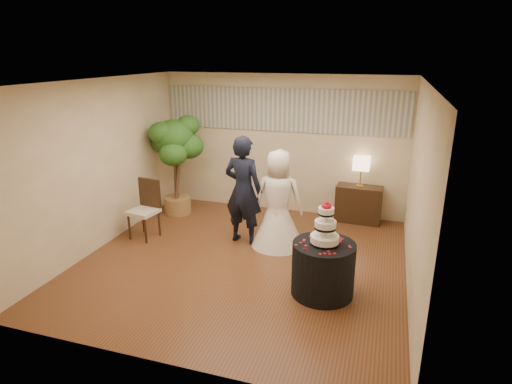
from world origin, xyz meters
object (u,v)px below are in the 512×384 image
(table_lamp, at_px, (361,172))
(wedding_cake, at_px, (326,223))
(groom, at_px, (243,190))
(side_chair, at_px, (143,210))
(console, at_px, (358,204))
(cake_table, at_px, (323,269))
(ficus_tree, at_px, (175,165))
(bride, at_px, (278,199))

(table_lamp, bearing_deg, wedding_cake, -94.92)
(groom, height_order, table_lamp, groom)
(wedding_cake, height_order, side_chair, wedding_cake)
(groom, distance_m, console, 2.48)
(cake_table, bearing_deg, wedding_cake, 0.00)
(groom, bearing_deg, console, -130.98)
(table_lamp, distance_m, ficus_tree, 3.66)
(console, xyz_separation_m, table_lamp, (0.00, 0.00, 0.65))
(bride, xyz_separation_m, wedding_cake, (0.99, -1.34, 0.21))
(table_lamp, height_order, side_chair, table_lamp)
(wedding_cake, xyz_separation_m, console, (0.25, 2.86, -0.69))
(wedding_cake, bearing_deg, cake_table, 0.00)
(groom, relative_size, bride, 1.12)
(cake_table, height_order, ficus_tree, ficus_tree)
(wedding_cake, height_order, console, wedding_cake)
(bride, relative_size, table_lamp, 2.91)
(bride, relative_size, ficus_tree, 0.82)
(side_chair, bearing_deg, cake_table, -6.34)
(wedding_cake, bearing_deg, ficus_tree, 146.53)
(bride, xyz_separation_m, console, (1.23, 1.52, -0.48))
(ficus_tree, bearing_deg, console, 10.06)
(bride, height_order, cake_table, bride)
(groom, height_order, console, groom)
(side_chair, bearing_deg, ficus_tree, 99.21)
(wedding_cake, relative_size, table_lamp, 1.04)
(wedding_cake, distance_m, table_lamp, 2.87)
(console, distance_m, side_chair, 4.09)
(table_lamp, bearing_deg, side_chair, -151.85)
(bride, height_order, ficus_tree, ficus_tree)
(console, height_order, ficus_tree, ficus_tree)
(groom, distance_m, table_lamp, 2.41)
(groom, bearing_deg, table_lamp, -130.98)
(table_lamp, distance_m, side_chair, 4.11)
(bride, xyz_separation_m, table_lamp, (1.23, 1.52, 0.17))
(ficus_tree, bearing_deg, table_lamp, 10.06)
(bride, bearing_deg, console, -132.75)
(wedding_cake, distance_m, console, 2.95)
(bride, xyz_separation_m, side_chair, (-2.37, -0.41, -0.32))
(cake_table, relative_size, side_chair, 0.82)
(groom, xyz_separation_m, side_chair, (-1.76, -0.37, -0.42))
(cake_table, xyz_separation_m, console, (0.25, 2.86, -0.01))
(groom, height_order, side_chair, groom)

